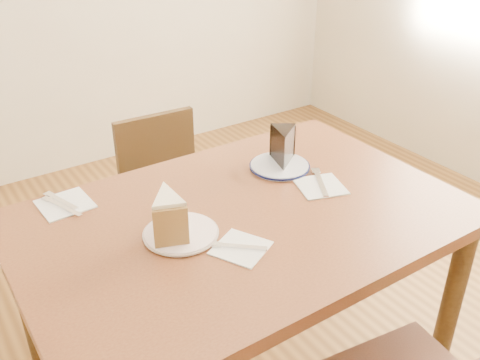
# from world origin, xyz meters

# --- Properties ---
(table) EXTENTS (1.20, 0.80, 0.75)m
(table) POSITION_xyz_m (0.00, 0.00, 0.65)
(table) COLOR #4B2514
(table) RESTS_ON ground
(chair_far) EXTENTS (0.40, 0.40, 0.77)m
(chair_far) POSITION_xyz_m (0.08, 0.62, 0.43)
(chair_far) COLOR black
(chair_far) RESTS_ON ground
(plate_cream) EXTENTS (0.19, 0.19, 0.01)m
(plate_cream) POSITION_xyz_m (-0.19, 0.00, 0.76)
(plate_cream) COLOR white
(plate_cream) RESTS_ON table
(plate_navy) EXTENTS (0.18, 0.18, 0.01)m
(plate_navy) POSITION_xyz_m (0.25, 0.16, 0.76)
(plate_navy) COLOR white
(plate_navy) RESTS_ON table
(carrot_cake) EXTENTS (0.12, 0.14, 0.10)m
(carrot_cake) POSITION_xyz_m (-0.21, 0.02, 0.81)
(carrot_cake) COLOR #F5E5CA
(carrot_cake) RESTS_ON plate_cream
(chocolate_cake) EXTENTS (0.13, 0.14, 0.10)m
(chocolate_cake) POSITION_xyz_m (0.26, 0.16, 0.81)
(chocolate_cake) COLOR black
(chocolate_cake) RESTS_ON plate_navy
(napkin_cream) EXTENTS (0.16, 0.16, 0.00)m
(napkin_cream) POSITION_xyz_m (-0.09, -0.13, 0.75)
(napkin_cream) COLOR white
(napkin_cream) RESTS_ON table
(napkin_navy) EXTENTS (0.17, 0.17, 0.00)m
(napkin_navy) POSITION_xyz_m (0.27, -0.01, 0.75)
(napkin_navy) COLOR white
(napkin_navy) RESTS_ON table
(napkin_spare) EXTENTS (0.14, 0.14, 0.00)m
(napkin_spare) POSITION_xyz_m (-0.39, 0.32, 0.75)
(napkin_spare) COLOR white
(napkin_spare) RESTS_ON table
(fork_cream) EXTENTS (0.11, 0.10, 0.00)m
(fork_cream) POSITION_xyz_m (-0.10, -0.13, 0.76)
(fork_cream) COLOR silver
(fork_cream) RESTS_ON napkin_cream
(knife_navy) EXTENTS (0.10, 0.16, 0.00)m
(knife_navy) POSITION_xyz_m (0.28, 0.01, 0.76)
(knife_navy) COLOR silver
(knife_navy) RESTS_ON napkin_navy
(fork_spare) EXTENTS (0.06, 0.14, 0.00)m
(fork_spare) POSITION_xyz_m (-0.39, 0.33, 0.76)
(fork_spare) COLOR silver
(fork_spare) RESTS_ON napkin_spare
(knife_spare) EXTENTS (0.07, 0.16, 0.00)m
(knife_spare) POSITION_xyz_m (-0.40, 0.30, 0.76)
(knife_spare) COLOR silver
(knife_spare) RESTS_ON napkin_spare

